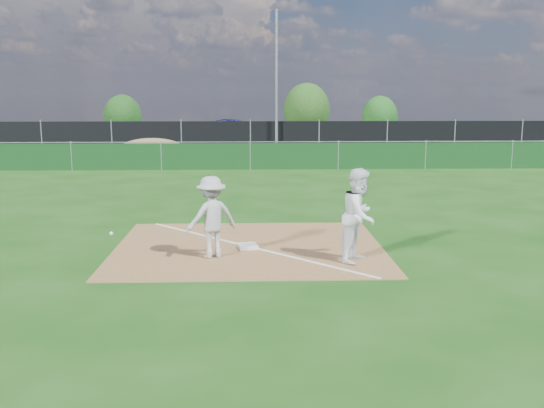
{
  "coord_description": "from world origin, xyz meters",
  "views": [
    {
      "loc": [
        0.07,
        -12.3,
        3.47
      ],
      "look_at": [
        0.52,
        1.0,
        1.0
      ],
      "focal_mm": 40.0,
      "sensor_mm": 36.0,
      "label": 1
    }
  ],
  "objects": [
    {
      "name": "car_right",
      "position": [
        3.63,
        26.92,
        0.75
      ],
      "size": [
        5.4,
        3.07,
        1.47
      ],
      "primitive_type": "imported",
      "rotation": [
        0.0,
        0.0,
        1.78
      ],
      "color": "black",
      "rests_on": "parking_lot"
    },
    {
      "name": "tree_mid",
      "position": [
        4.28,
        34.22,
        2.14
      ],
      "size": [
        3.51,
        3.51,
        4.16
      ],
      "color": "#382316",
      "rests_on": "ground"
    },
    {
      "name": "green_fence",
      "position": [
        0.0,
        15.0,
        0.6
      ],
      "size": [
        44.0,
        0.05,
        1.2
      ],
      "primitive_type": "cube",
      "color": "#0E3413",
      "rests_on": "ground"
    },
    {
      "name": "ground",
      "position": [
        0.0,
        10.0,
        0.0
      ],
      "size": [
        90.0,
        90.0,
        0.0
      ],
      "primitive_type": "plane",
      "color": "#15440E",
      "rests_on": "ground"
    },
    {
      "name": "car_mid",
      "position": [
        -0.89,
        27.88,
        0.85
      ],
      "size": [
        5.2,
        2.12,
        1.68
      ],
      "primitive_type": "imported",
      "rotation": [
        0.0,
        0.0,
        1.64
      ],
      "color": "black",
      "rests_on": "parking_lot"
    },
    {
      "name": "dirt_mound",
      "position": [
        -5.0,
        18.5,
        0.58
      ],
      "size": [
        3.38,
        2.6,
        1.17
      ],
      "primitive_type": "ellipsoid",
      "color": "olive",
      "rests_on": "ground"
    },
    {
      "name": "tree_right",
      "position": [
        9.95,
        34.47,
        1.64
      ],
      "size": [
        2.69,
        2.69,
        3.19
      ],
      "color": "#382316",
      "rests_on": "ground"
    },
    {
      "name": "black_fence",
      "position": [
        0.0,
        23.0,
        0.9
      ],
      "size": [
        46.0,
        0.04,
        1.8
      ],
      "primitive_type": "cube",
      "color": "black",
      "rests_on": "ground"
    },
    {
      "name": "runner",
      "position": [
        2.28,
        -0.2,
        0.97
      ],
      "size": [
        1.11,
        1.19,
        1.95
      ],
      "primitive_type": "imported",
      "rotation": [
        0.0,
        0.0,
        1.06
      ],
      "color": "white",
      "rests_on": "ground"
    },
    {
      "name": "parking_lot",
      "position": [
        0.0,
        28.0,
        0.01
      ],
      "size": [
        46.0,
        9.0,
        0.01
      ],
      "primitive_type": "cube",
      "color": "black",
      "rests_on": "ground"
    },
    {
      "name": "infield_dirt",
      "position": [
        0.0,
        1.0,
        0.01
      ],
      "size": [
        6.0,
        5.0,
        0.02
      ],
      "primitive_type": "cube",
      "color": "brown",
      "rests_on": "ground"
    },
    {
      "name": "foul_line",
      "position": [
        0.0,
        1.0,
        0.03
      ],
      "size": [
        5.01,
        5.01,
        0.01
      ],
      "primitive_type": "cube",
      "rotation": [
        0.0,
        0.0,
        0.79
      ],
      "color": "white",
      "rests_on": "infield_dirt"
    },
    {
      "name": "tree_left",
      "position": [
        -9.47,
        33.19,
        1.69
      ],
      "size": [
        2.77,
        2.77,
        3.29
      ],
      "color": "#382316",
      "rests_on": "ground"
    },
    {
      "name": "first_base",
      "position": [
        -0.03,
        0.89,
        0.06
      ],
      "size": [
        0.49,
        0.49,
        0.09
      ],
      "primitive_type": "cube",
      "rotation": [
        0.0,
        0.0,
        0.21
      ],
      "color": "white",
      "rests_on": "infield_dirt"
    },
    {
      "name": "light_pole",
      "position": [
        1.5,
        22.7,
        4.0
      ],
      "size": [
        0.16,
        0.16,
        8.0
      ],
      "primitive_type": "cylinder",
      "color": "slate",
      "rests_on": "ground"
    },
    {
      "name": "play_at_first",
      "position": [
        -0.78,
        0.17,
        0.88
      ],
      "size": [
        2.72,
        1.09,
        1.73
      ],
      "color": "silver",
      "rests_on": "infield_dirt"
    },
    {
      "name": "car_left",
      "position": [
        -5.29,
        27.17,
        0.81
      ],
      "size": [
        5.07,
        3.55,
        1.6
      ],
      "primitive_type": "imported",
      "rotation": [
        0.0,
        0.0,
        1.18
      ],
      "color": "#B0B3B8",
      "rests_on": "parking_lot"
    }
  ]
}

